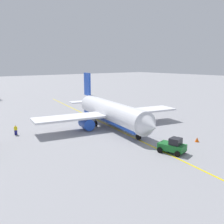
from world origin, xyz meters
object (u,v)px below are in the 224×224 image
(airplane, at_px, (111,113))
(safety_cone_nose, at_px, (197,140))
(pushback_tug, at_px, (173,146))
(refueling_worker, at_px, (16,130))

(airplane, distance_m, safety_cone_nose, 16.96)
(pushback_tug, distance_m, refueling_worker, 26.72)
(airplane, relative_size, refueling_worker, 17.45)
(pushback_tug, bearing_deg, safety_cone_nose, 97.32)
(safety_cone_nose, bearing_deg, refueling_worker, -135.59)
(pushback_tug, bearing_deg, refueling_worker, -147.96)
(safety_cone_nose, bearing_deg, airplane, -163.46)
(airplane, bearing_deg, refueling_worker, -108.87)
(refueling_worker, bearing_deg, airplane, 71.13)
(pushback_tug, height_order, safety_cone_nose, pushback_tug)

